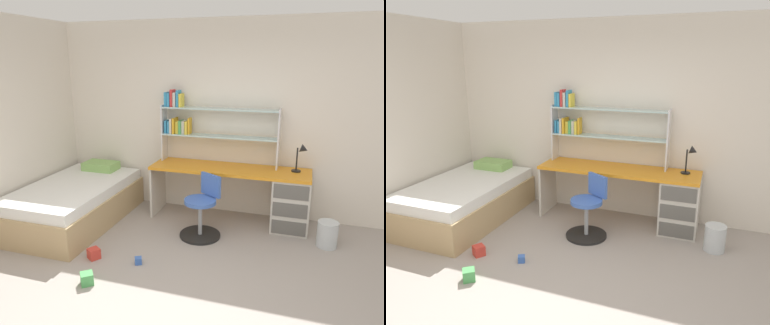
% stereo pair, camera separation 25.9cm
% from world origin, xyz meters
% --- Properties ---
extents(ground_plane, '(6.12, 5.74, 0.02)m').
position_xyz_m(ground_plane, '(0.00, 0.00, -0.01)').
color(ground_plane, '#9E938C').
extents(room_shell, '(6.12, 5.74, 2.72)m').
position_xyz_m(room_shell, '(-1.25, 1.24, 1.36)').
color(room_shell, silver).
rests_on(room_shell, ground_plane).
extents(desk, '(2.14, 0.59, 0.76)m').
position_xyz_m(desk, '(0.64, 2.05, 0.43)').
color(desk, orange).
rests_on(desk, ground_plane).
extents(bookshelf_hutch, '(1.64, 0.22, 1.01)m').
position_xyz_m(bookshelf_hutch, '(-0.40, 2.23, 1.34)').
color(bookshelf_hutch, silver).
rests_on(bookshelf_hutch, desk).
extents(desk_lamp, '(0.20, 0.17, 0.38)m').
position_xyz_m(desk_lamp, '(0.98, 2.11, 1.01)').
color(desk_lamp, black).
rests_on(desk_lamp, desk).
extents(swivel_chair, '(0.52, 0.52, 0.79)m').
position_xyz_m(swivel_chair, '(-0.16, 1.48, 0.31)').
color(swivel_chair, black).
rests_on(swivel_chair, ground_plane).
extents(bed_platform, '(1.17, 1.95, 0.66)m').
position_xyz_m(bed_platform, '(-1.96, 1.38, 0.27)').
color(bed_platform, tan).
rests_on(bed_platform, ground_plane).
extents(waste_bin, '(0.24, 0.24, 0.31)m').
position_xyz_m(waste_bin, '(1.35, 1.66, 0.16)').
color(waste_bin, silver).
rests_on(waste_bin, ground_plane).
extents(toy_block_blue_0, '(0.10, 0.10, 0.08)m').
position_xyz_m(toy_block_blue_0, '(-0.64, 0.61, 0.04)').
color(toy_block_blue_0, '#3860B7').
rests_on(toy_block_blue_0, ground_plane).
extents(toy_block_green_1, '(0.17, 0.17, 0.12)m').
position_xyz_m(toy_block_green_1, '(-0.96, 0.10, 0.06)').
color(toy_block_green_1, '#479E51').
rests_on(toy_block_green_1, ground_plane).
extents(toy_block_red_2, '(0.16, 0.16, 0.12)m').
position_xyz_m(toy_block_red_2, '(-1.16, 0.56, 0.06)').
color(toy_block_red_2, red).
rests_on(toy_block_red_2, ground_plane).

